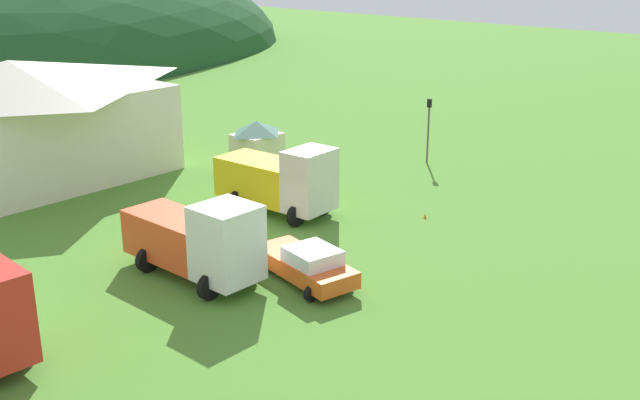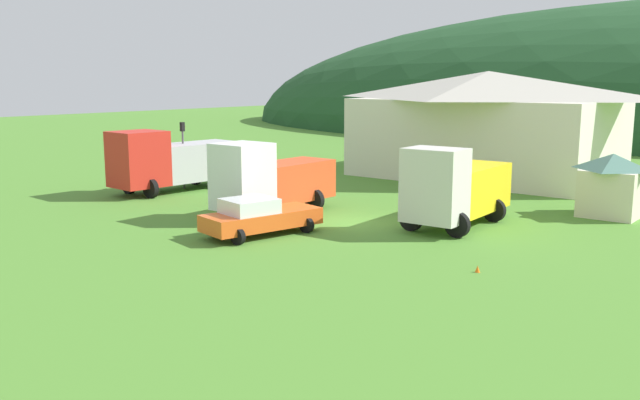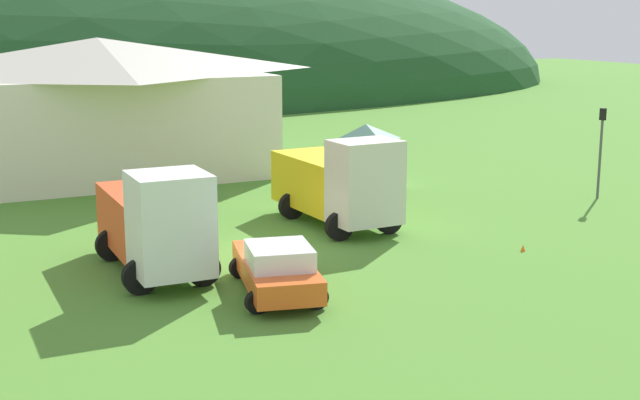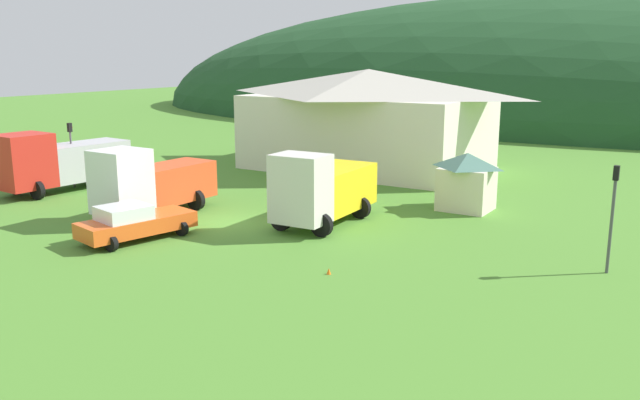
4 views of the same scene
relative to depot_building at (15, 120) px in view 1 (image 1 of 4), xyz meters
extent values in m
plane|color=#4C842D|center=(1.99, -18.09, -3.69)|extent=(200.00, 200.00, 0.00)
cube|color=silver|center=(0.00, 0.00, -1.04)|extent=(16.09, 10.90, 5.30)
pyramid|color=#B7B2A3|center=(0.00, 0.00, 2.54)|extent=(17.37, 11.77, 1.85)
cube|color=beige|center=(10.90, -9.13, -2.54)|extent=(2.64, 2.36, 2.29)
pyramid|color=#4C7A6B|center=(10.90, -9.13, -0.99)|extent=(2.85, 2.55, 0.80)
cylinder|color=black|center=(-10.92, -19.84, -3.14)|extent=(1.10, 0.30, 1.10)
cube|color=white|center=(-2.45, -20.99, -1.57)|extent=(2.33, 2.34, 3.14)
cube|color=black|center=(-2.45, -21.11, -0.88)|extent=(1.26, 1.86, 1.00)
cube|color=#E04C23|center=(-2.40, -17.57, -2.16)|extent=(2.36, 4.56, 1.95)
cylinder|color=black|center=(-1.45, -21.00, -3.14)|extent=(1.10, 0.30, 1.10)
cylinder|color=black|center=(-3.45, -20.98, -3.14)|extent=(1.10, 0.30, 1.10)
cylinder|color=black|center=(-1.39, -16.91, -3.14)|extent=(1.10, 0.30, 1.10)
cylinder|color=black|center=(-3.39, -16.88, -3.14)|extent=(1.10, 0.30, 1.10)
cube|color=silver|center=(6.06, -17.86, -1.54)|extent=(2.59, 1.98, 3.19)
cube|color=black|center=(6.06, -17.95, -0.84)|extent=(1.41, 1.55, 1.02)
cube|color=yellow|center=(5.91, -14.56, -2.08)|extent=(2.72, 4.85, 2.11)
cylinder|color=black|center=(7.16, -17.81, -3.14)|extent=(1.10, 0.30, 1.10)
cylinder|color=black|center=(4.95, -17.91, -3.14)|extent=(1.10, 0.30, 1.10)
cylinder|color=black|center=(6.99, -13.80, -3.14)|extent=(1.10, 0.30, 1.10)
cylinder|color=black|center=(4.77, -13.89, -3.14)|extent=(1.10, 0.30, 1.10)
cube|color=#EA591F|center=(0.34, -22.64, -3.00)|extent=(3.09, 5.49, 0.70)
cube|color=silver|center=(0.20, -23.24, -2.34)|extent=(2.25, 2.43, 0.62)
cylinder|color=black|center=(0.81, -24.55, -3.35)|extent=(0.68, 0.24, 0.68)
cylinder|color=black|center=(-0.90, -24.16, -3.35)|extent=(0.68, 0.24, 0.68)
cylinder|color=black|center=(1.59, -21.12, -3.35)|extent=(0.68, 0.24, 0.68)
cylinder|color=black|center=(-0.12, -20.73, -3.35)|extent=(0.68, 0.24, 0.68)
cylinder|color=#4C4C51|center=(19.19, -16.33, -1.87)|extent=(0.12, 0.12, 3.63)
cube|color=black|center=(19.19, -16.33, 0.22)|extent=(0.20, 0.24, 0.55)
sphere|color=green|center=(19.19, -16.20, 0.22)|extent=(0.14, 0.14, 0.14)
cone|color=orange|center=(10.22, -22.16, -3.69)|extent=(0.36, 0.36, 0.48)
camera|label=1|loc=(-21.64, -42.65, 9.91)|focal=43.18mm
camera|label=2|loc=(20.31, -43.60, 2.99)|focal=38.41mm
camera|label=3|loc=(-9.66, -46.34, 4.77)|focal=49.12mm
camera|label=4|loc=(22.73, -42.67, 4.57)|focal=37.08mm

